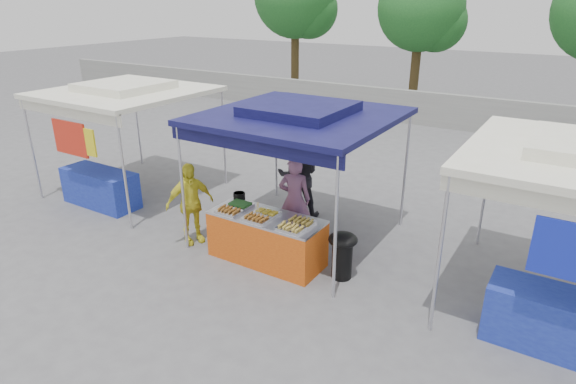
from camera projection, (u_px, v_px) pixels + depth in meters
The scene contains 21 objects.
ground_plane at pixel (270, 258), 8.53m from camera, with size 80.00×80.00×0.00m, color #5D5C5F.
back_wall at pixel (444, 111), 16.96m from camera, with size 40.00×0.25×1.20m, color gray.
main_canopy at pixel (299, 115), 8.41m from camera, with size 3.20×3.20×2.57m.
neighbor_stall_left at pixel (114, 129), 10.59m from camera, with size 3.20×3.20×2.57m.
tree_1 at pixel (425, 12), 18.17m from camera, with size 3.35×3.26×5.60m.
vendor_table at pixel (267, 238), 8.29m from camera, with size 2.00×0.80×0.85m.
food_tray_fl at pixel (229, 211), 8.23m from camera, with size 0.42×0.30×0.07m.
food_tray_fm at pixel (256, 219), 7.95m from camera, with size 0.42×0.30×0.07m.
food_tray_fr at pixel (291, 228), 7.62m from camera, with size 0.42×0.30×0.07m.
food_tray_bl at pixel (240, 205), 8.49m from camera, with size 0.42×0.30×0.07m.
food_tray_bm at pixel (267, 213), 8.18m from camera, with size 0.42×0.30×0.07m.
food_tray_br at pixel (301, 222), 7.83m from camera, with size 0.42×0.30×0.07m.
cooking_pot at pixel (239, 196), 8.79m from camera, with size 0.22×0.22×0.13m, color black.
skewer_cup at pixel (258, 215), 8.05m from camera, with size 0.07×0.07×0.09m, color silver.
wok_burner at pixel (342, 251), 7.76m from camera, with size 0.48×0.48×0.80m.
crate_left at pixel (267, 236), 8.97m from camera, with size 0.49×0.35×0.30m, color #1425A7.
crate_right at pixel (299, 243), 8.71m from camera, with size 0.51×0.36×0.31m, color #1425A7.
crate_stacked at pixel (299, 228), 8.60m from camera, with size 0.51×0.36×0.31m, color #1425A7.
vendor_woman at pixel (295, 199), 8.91m from camera, with size 0.59×0.39×1.63m, color #8D5A7B.
helper_man at pixel (299, 176), 9.83m from camera, with size 0.88×0.69×1.81m, color black.
customer_person at pixel (190, 204), 8.82m from camera, with size 0.91×0.38×1.55m, color yellow.
Camera 1 is at (4.23, -6.18, 4.26)m, focal length 30.00 mm.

